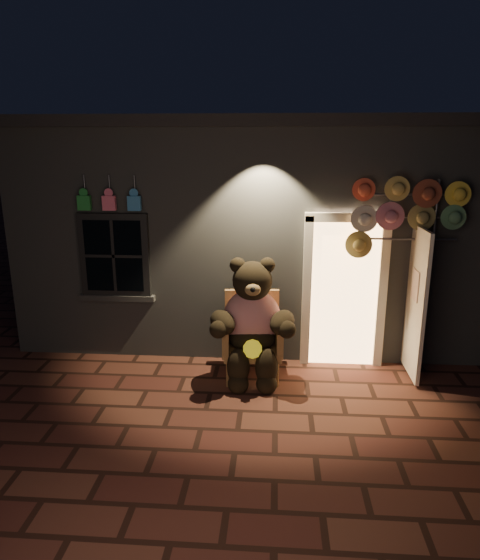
# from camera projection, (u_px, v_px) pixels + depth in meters

# --- Properties ---
(ground) EXTENTS (60.00, 60.00, 0.00)m
(ground) POSITION_uv_depth(u_px,v_px,m) (240.00, 411.00, 5.97)
(ground) COLOR #542D20
(ground) RESTS_ON ground
(shop_building) EXTENTS (7.30, 5.95, 3.51)m
(shop_building) POSITION_uv_depth(u_px,v_px,m) (256.00, 218.00, 9.34)
(shop_building) COLOR slate
(shop_building) RESTS_ON ground
(wicker_armchair) EXTENTS (0.83, 0.76, 1.14)m
(wicker_armchair) POSITION_uv_depth(u_px,v_px,m) (252.00, 335.00, 6.80)
(wicker_armchair) COLOR #B07544
(wicker_armchair) RESTS_ON ground
(teddy_bear) EXTENTS (1.23, 0.98, 1.69)m
(teddy_bear) POSITION_uv_depth(u_px,v_px,m) (252.00, 322.00, 6.59)
(teddy_bear) COLOR red
(teddy_bear) RESTS_ON ground
(hat_rack) EXTENTS (1.51, 0.22, 2.66)m
(hat_rack) POSITION_uv_depth(u_px,v_px,m) (405.00, 212.00, 6.45)
(hat_rack) COLOR #59595E
(hat_rack) RESTS_ON ground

